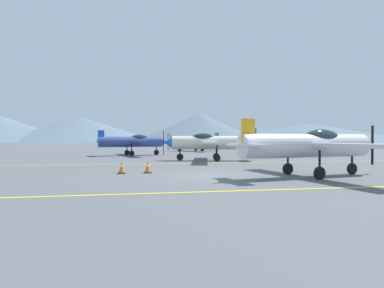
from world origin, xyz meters
TOP-DOWN VIEW (x-y plane):
  - ground_plane at (0.00, 0.00)m, footprint 400.00×400.00m
  - apron_line_near at (0.00, -4.20)m, footprint 80.00×0.16m
  - apron_line_far at (0.00, 7.48)m, footprint 80.00×0.16m
  - airplane_near at (4.05, -0.92)m, footprint 7.24×8.28m
  - airplane_mid at (2.16, 10.17)m, footprint 7.25×8.25m
  - airplane_far at (-3.58, 18.93)m, footprint 7.25×8.24m
  - airplane_back at (4.60, 28.71)m, footprint 7.25×8.23m
  - car_sedan at (9.00, 18.39)m, footprint 3.01×4.64m
  - traffic_cone_front at (-4.20, 1.80)m, footprint 0.36×0.36m
  - traffic_cone_side at (-2.96, 1.85)m, footprint 0.36×0.36m
  - hill_centerleft at (-28.97, 152.78)m, footprint 76.75×76.75m
  - hill_centerright at (22.93, 116.28)m, footprint 54.08×54.08m
  - hill_right at (69.33, 113.55)m, footprint 86.51×86.51m

SIDE VIEW (x-z plane):
  - ground_plane at x=0.00m, z-range 0.00..0.00m
  - apron_line_near at x=0.00m, z-range 0.00..0.01m
  - apron_line_far at x=0.00m, z-range 0.00..0.01m
  - traffic_cone_front at x=-4.20m, z-range -0.01..0.58m
  - traffic_cone_side at x=-2.96m, z-range -0.01..0.58m
  - car_sedan at x=9.00m, z-range 0.03..1.65m
  - airplane_near at x=4.05m, z-range 0.16..2.63m
  - airplane_mid at x=2.16m, z-range 0.16..2.63m
  - airplane_far at x=-3.58m, z-range 0.16..2.63m
  - airplane_back at x=4.60m, z-range 0.16..2.63m
  - hill_right at x=69.33m, z-range 0.00..8.08m
  - hill_centerright at x=22.93m, z-range 0.00..11.99m
  - hill_centerleft at x=-28.97m, z-range 0.00..12.37m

